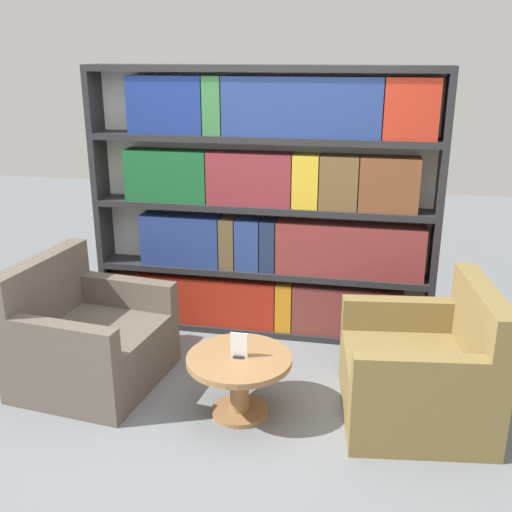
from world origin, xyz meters
name	(u,v)px	position (x,y,z in m)	size (l,w,h in m)	color
ground_plane	(220,423)	(0.00, 0.00, 0.00)	(14.00, 14.00, 0.00)	slate
bookshelf	(266,209)	(0.03, 1.39, 1.06)	(2.74, 0.30, 2.14)	silver
armchair_left	(88,342)	(-1.05, 0.34, 0.30)	(0.98, 1.04, 0.89)	brown
armchair_right	(422,374)	(1.23, 0.34, 0.30)	(0.99, 1.04, 0.89)	olive
coffee_table	(239,373)	(0.09, 0.14, 0.29)	(0.67, 0.67, 0.41)	olive
table_sign	(239,347)	(0.09, 0.14, 0.48)	(0.11, 0.06, 0.16)	black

